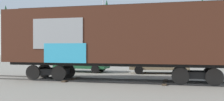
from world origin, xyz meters
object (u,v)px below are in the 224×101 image
Objects in this scene: freight_car at (119,37)px; parked_car_green at (81,61)px; flagpole at (103,19)px; parked_car_tan at (158,63)px.

parked_car_green is (-4.29, 5.39, -1.71)m from freight_car.
parked_car_green is at bearing -88.99° from flagpole.
parked_car_tan is at bearing 1.23° from parked_car_green.
parked_car_green reaches higher than parked_car_tan.
parked_car_tan is at bearing -50.50° from flagpole.
freight_car is 1.65× the size of flagpole.
flagpole is (-4.43, 13.34, 2.56)m from freight_car.
parked_car_tan is (6.44, -7.81, -4.35)m from flagpole.
parked_car_green is 6.30m from parked_car_tan.
freight_car reaches higher than parked_car_tan.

